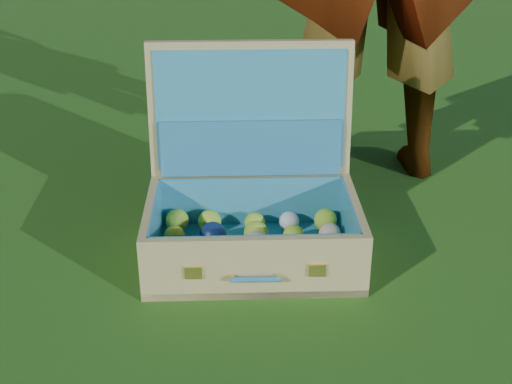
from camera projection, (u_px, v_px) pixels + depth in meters
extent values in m
plane|color=#215114|center=(199.00, 288.00, 1.75)|extent=(60.00, 60.00, 0.00)
cube|color=tan|center=(253.00, 257.00, 1.86)|extent=(0.59, 0.44, 0.02)
cube|color=tan|center=(255.00, 268.00, 1.67)|extent=(0.54, 0.10, 0.16)
cube|color=tan|center=(251.00, 203.00, 1.98)|extent=(0.54, 0.10, 0.16)
cube|color=tan|center=(151.00, 235.00, 1.82)|extent=(0.07, 0.32, 0.16)
cube|color=tan|center=(354.00, 231.00, 1.84)|extent=(0.07, 0.32, 0.16)
cube|color=teal|center=(253.00, 253.00, 1.85)|extent=(0.54, 0.39, 0.01)
cube|color=teal|center=(255.00, 262.00, 1.68)|extent=(0.50, 0.08, 0.14)
cube|color=teal|center=(251.00, 202.00, 1.97)|extent=(0.50, 0.08, 0.14)
cube|color=teal|center=(155.00, 231.00, 1.82)|extent=(0.05, 0.32, 0.14)
cube|color=teal|center=(350.00, 228.00, 1.83)|extent=(0.05, 0.32, 0.14)
cube|color=tan|center=(250.00, 109.00, 1.91)|extent=(0.55, 0.14, 0.36)
cube|color=teal|center=(250.00, 111.00, 1.89)|extent=(0.50, 0.11, 0.32)
cube|color=teal|center=(251.00, 148.00, 1.92)|extent=(0.48, 0.10, 0.15)
cube|color=#F2C659|center=(193.00, 273.00, 1.66)|extent=(0.04, 0.01, 0.03)
cube|color=#F2C659|center=(317.00, 270.00, 1.67)|extent=(0.04, 0.01, 0.03)
cylinder|color=teal|center=(256.00, 279.00, 1.66)|extent=(0.12, 0.03, 0.01)
cube|color=#F2C659|center=(232.00, 278.00, 1.66)|extent=(0.01, 0.02, 0.01)
cube|color=#F2C659|center=(279.00, 277.00, 1.66)|extent=(0.01, 0.02, 0.01)
sphere|color=orange|center=(171.00, 270.00, 1.72)|extent=(0.05, 0.05, 0.05)
sphere|color=orange|center=(212.00, 266.00, 1.73)|extent=(0.06, 0.06, 0.06)
sphere|color=silver|center=(256.00, 264.00, 1.72)|extent=(0.08, 0.08, 0.08)
sphere|color=#AD1D0D|center=(293.00, 269.00, 1.74)|extent=(0.04, 0.04, 0.04)
sphere|color=silver|center=(337.00, 260.00, 1.74)|extent=(0.08, 0.08, 0.08)
sphere|color=orange|center=(174.00, 252.00, 1.80)|extent=(0.05, 0.05, 0.05)
sphere|color=#AD1D0D|center=(210.00, 252.00, 1.81)|extent=(0.04, 0.04, 0.04)
sphere|color=beige|center=(257.00, 246.00, 1.80)|extent=(0.08, 0.08, 0.08)
sphere|color=#0E1F46|center=(293.00, 249.00, 1.81)|extent=(0.06, 0.06, 0.06)
sphere|color=gold|center=(331.00, 245.00, 1.82)|extent=(0.07, 0.07, 0.07)
sphere|color=gold|center=(174.00, 236.00, 1.87)|extent=(0.06, 0.06, 0.06)
sphere|color=#0E1F46|center=(213.00, 235.00, 1.86)|extent=(0.07, 0.07, 0.07)
sphere|color=#AAD032|center=(256.00, 233.00, 1.87)|extent=(0.06, 0.06, 0.06)
sphere|color=#AAD032|center=(294.00, 235.00, 1.87)|extent=(0.06, 0.06, 0.06)
sphere|color=beige|center=(330.00, 234.00, 1.88)|extent=(0.06, 0.06, 0.06)
sphere|color=#AAD032|center=(177.00, 220.00, 1.94)|extent=(0.06, 0.06, 0.06)
sphere|color=#AAD032|center=(210.00, 221.00, 1.94)|extent=(0.06, 0.06, 0.06)
sphere|color=#AAD032|center=(255.00, 223.00, 1.94)|extent=(0.06, 0.06, 0.06)
sphere|color=silver|center=(289.00, 221.00, 1.94)|extent=(0.05, 0.05, 0.05)
sphere|color=#AAD032|center=(325.00, 220.00, 1.94)|extent=(0.06, 0.06, 0.06)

